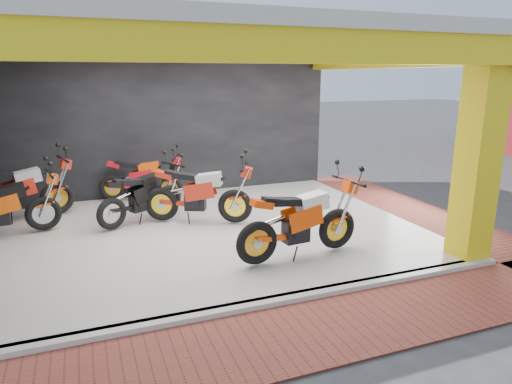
% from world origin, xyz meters
% --- Properties ---
extents(ground, '(80.00, 80.00, 0.00)m').
position_xyz_m(ground, '(0.00, 0.00, 0.00)').
color(ground, '#2D2D30').
rests_on(ground, ground).
extents(showroom_floor, '(8.00, 6.00, 0.10)m').
position_xyz_m(showroom_floor, '(0.00, 2.00, 0.05)').
color(showroom_floor, silver).
rests_on(showroom_floor, ground).
extents(showroom_ceiling, '(8.40, 6.40, 0.20)m').
position_xyz_m(showroom_ceiling, '(0.00, 2.00, 3.60)').
color(showroom_ceiling, beige).
rests_on(showroom_ceiling, corner_column).
extents(back_wall, '(8.20, 0.20, 3.50)m').
position_xyz_m(back_wall, '(0.00, 5.10, 1.75)').
color(back_wall, black).
rests_on(back_wall, ground).
extents(corner_column, '(0.50, 0.50, 3.50)m').
position_xyz_m(corner_column, '(3.75, -0.75, 1.75)').
color(corner_column, yellow).
rests_on(corner_column, ground).
extents(header_beam_front, '(8.40, 0.30, 0.40)m').
position_xyz_m(header_beam_front, '(0.00, -1.00, 3.30)').
color(header_beam_front, yellow).
rests_on(header_beam_front, corner_column).
extents(header_beam_right, '(0.30, 6.40, 0.40)m').
position_xyz_m(header_beam_right, '(4.00, 2.00, 3.30)').
color(header_beam_right, yellow).
rests_on(header_beam_right, corner_column).
extents(floor_kerb, '(8.00, 0.20, 0.10)m').
position_xyz_m(floor_kerb, '(0.00, -1.02, 0.05)').
color(floor_kerb, silver).
rests_on(floor_kerb, ground).
extents(paver_front, '(9.00, 1.40, 0.03)m').
position_xyz_m(paver_front, '(0.00, -1.80, 0.01)').
color(paver_front, brown).
rests_on(paver_front, ground).
extents(paver_right, '(1.40, 7.00, 0.03)m').
position_xyz_m(paver_right, '(4.80, 2.00, 0.01)').
color(paver_right, brown).
rests_on(paver_right, ground).
extents(moto_hero, '(2.39, 1.08, 1.42)m').
position_xyz_m(moto_hero, '(1.85, 0.21, 0.81)').
color(moto_hero, '#F6480A').
rests_on(moto_hero, showroom_floor).
extents(moto_row_a, '(2.42, 1.77, 1.39)m').
position_xyz_m(moto_row_a, '(0.69, 2.12, 0.80)').
color(moto_row_a, red).
rests_on(moto_row_a, showroom_floor).
extents(moto_row_b, '(2.19, 1.63, 1.26)m').
position_xyz_m(moto_row_b, '(-0.41, 3.21, 0.73)').
color(moto_row_b, black).
rests_on(moto_row_b, showroom_floor).
extents(moto_row_c, '(2.19, 1.45, 1.25)m').
position_xyz_m(moto_row_c, '(-0.19, 4.25, 0.73)').
color(moto_row_c, '#B4131D').
rests_on(moto_row_c, showroom_floor).
extents(moto_row_d, '(2.26, 1.17, 1.31)m').
position_xyz_m(moto_row_d, '(-2.80, 3.00, 0.76)').
color(moto_row_d, '#DA4A09').
rests_on(moto_row_d, showroom_floor).
extents(moto_row_e, '(2.46, 1.42, 1.41)m').
position_xyz_m(moto_row_e, '(-2.59, 4.03, 0.81)').
color(moto_row_e, red).
rests_on(moto_row_e, showroom_floor).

